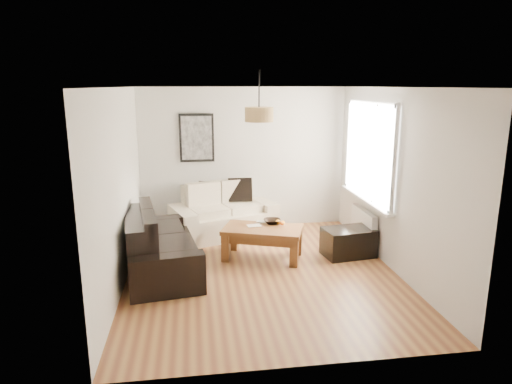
{
  "coord_description": "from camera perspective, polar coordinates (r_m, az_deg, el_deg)",
  "views": [
    {
      "loc": [
        -0.93,
        -5.95,
        2.63
      ],
      "look_at": [
        0.0,
        0.6,
        1.05
      ],
      "focal_mm": 31.56,
      "sensor_mm": 36.0,
      "label": 1
    }
  ],
  "objects": [
    {
      "name": "wall_front",
      "position": [
        4.04,
        5.73,
        -5.82
      ],
      "size": [
        3.8,
        0.04,
        2.6
      ],
      "primitive_type": null,
      "color": "silver",
      "rests_on": "floor"
    },
    {
      "name": "radiator",
      "position": [
        7.63,
        13.47,
        -4.11
      ],
      "size": [
        0.1,
        0.9,
        0.52
      ],
      "primitive_type": "cube",
      "color": "white",
      "rests_on": "wall_right"
    },
    {
      "name": "orange_b",
      "position": [
        7.07,
        3.42,
        -3.9
      ],
      "size": [
        0.07,
        0.07,
        0.07
      ],
      "primitive_type": "sphere",
      "rotation": [
        0.0,
        0.0,
        -0.08
      ],
      "color": "#FFA015",
      "rests_on": "fruit_bowl"
    },
    {
      "name": "window_bay",
      "position": [
        7.38,
        14.28,
        4.99
      ],
      "size": [
        0.14,
        1.9,
        1.6
      ],
      "primitive_type": null,
      "color": "white",
      "rests_on": "wall_right"
    },
    {
      "name": "coffee_table",
      "position": [
        7.01,
        0.84,
        -6.46
      ],
      "size": [
        1.35,
        1.02,
        0.49
      ],
      "primitive_type": null,
      "rotation": [
        0.0,
        0.0,
        -0.35
      ],
      "color": "brown",
      "rests_on": "floor"
    },
    {
      "name": "orange_c",
      "position": [
        7.09,
        2.8,
        -3.82
      ],
      "size": [
        0.09,
        0.09,
        0.08
      ],
      "primitive_type": "sphere",
      "rotation": [
        0.0,
        0.0,
        -0.25
      ],
      "color": "orange",
      "rests_on": "fruit_bowl"
    },
    {
      "name": "ottoman",
      "position": [
        7.26,
        11.63,
        -6.25
      ],
      "size": [
        0.84,
        0.6,
        0.44
      ],
      "primitive_type": "cube",
      "rotation": [
        0.0,
        0.0,
        0.14
      ],
      "color": "black",
      "rests_on": "floor"
    },
    {
      "name": "ceiling",
      "position": [
        6.03,
        0.83,
        13.14
      ],
      "size": [
        3.8,
        4.5,
        0.0
      ],
      "primitive_type": null,
      "color": "white",
      "rests_on": "floor"
    },
    {
      "name": "orange_a",
      "position": [
        7.05,
        3.28,
        -3.94
      ],
      "size": [
        0.07,
        0.07,
        0.06
      ],
      "primitive_type": "sphere",
      "rotation": [
        0.0,
        0.0,
        -0.26
      ],
      "color": "orange",
      "rests_on": "fruit_bowl"
    },
    {
      "name": "floor",
      "position": [
        6.57,
        0.75,
        -10.15
      ],
      "size": [
        4.5,
        4.5,
        0.0
      ],
      "primitive_type": "plane",
      "color": "brown",
      "rests_on": "ground"
    },
    {
      "name": "loveseat_cream",
      "position": [
        8.05,
        -4.14,
        -2.39
      ],
      "size": [
        1.99,
        1.5,
        0.88
      ],
      "primitive_type": null,
      "rotation": [
        0.0,
        0.0,
        0.33
      ],
      "color": "beige",
      "rests_on": "floor"
    },
    {
      "name": "cushion_right",
      "position": [
        8.21,
        -2.04,
        0.28
      ],
      "size": [
        0.44,
        0.15,
        0.43
      ],
      "primitive_type": "cube",
      "rotation": [
        0.0,
        0.0,
        -0.03
      ],
      "color": "black",
      "rests_on": "loveseat_cream"
    },
    {
      "name": "wall_right",
      "position": [
        6.73,
        17.0,
        1.43
      ],
      "size": [
        0.04,
        4.5,
        2.6
      ],
      "primitive_type": null,
      "color": "silver",
      "rests_on": "floor"
    },
    {
      "name": "pendant_shade",
      "position": [
        6.34,
        0.39,
        9.81
      ],
      "size": [
        0.4,
        0.4,
        0.2
      ],
      "primitive_type": "cylinder",
      "color": "tan",
      "rests_on": "ceiling"
    },
    {
      "name": "wall_back",
      "position": [
        8.36,
        -1.6,
        4.26
      ],
      "size": [
        3.8,
        0.04,
        2.6
      ],
      "primitive_type": null,
      "color": "silver",
      "rests_on": "floor"
    },
    {
      "name": "papers",
      "position": [
        7.03,
        -0.25,
        -4.27
      ],
      "size": [
        0.23,
        0.17,
        0.01
      ],
      "primitive_type": "cube",
      "rotation": [
        0.0,
        0.0,
        0.14
      ],
      "color": "beige",
      "rests_on": "coffee_table"
    },
    {
      "name": "wall_left",
      "position": [
        6.18,
        -16.91,
        0.4
      ],
      "size": [
        0.04,
        4.5,
        2.6
      ],
      "primitive_type": null,
      "color": "silver",
      "rests_on": "floor"
    },
    {
      "name": "sofa_leather",
      "position": [
        6.63,
        -12.0,
        -6.31
      ],
      "size": [
        1.24,
        2.08,
        0.85
      ],
      "primitive_type": null,
      "rotation": [
        0.0,
        0.0,
        1.72
      ],
      "color": "black",
      "rests_on": "floor"
    },
    {
      "name": "cushion_left",
      "position": [
        8.17,
        -5.93,
        -0.0
      ],
      "size": [
        0.4,
        0.23,
        0.39
      ],
      "primitive_type": "cube",
      "rotation": [
        0.0,
        0.0,
        -0.32
      ],
      "color": "black",
      "rests_on": "loveseat_cream"
    },
    {
      "name": "poster",
      "position": [
        8.23,
        -7.53,
        6.81
      ],
      "size": [
        0.62,
        0.04,
        0.87
      ],
      "primitive_type": null,
      "color": "black",
      "rests_on": "wall_back"
    },
    {
      "name": "fruit_bowl",
      "position": [
        7.15,
        2.08,
        -3.73
      ],
      "size": [
        0.3,
        0.3,
        0.07
      ],
      "primitive_type": "imported",
      "rotation": [
        0.0,
        0.0,
        -0.11
      ],
      "color": "black",
      "rests_on": "coffee_table"
    }
  ]
}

